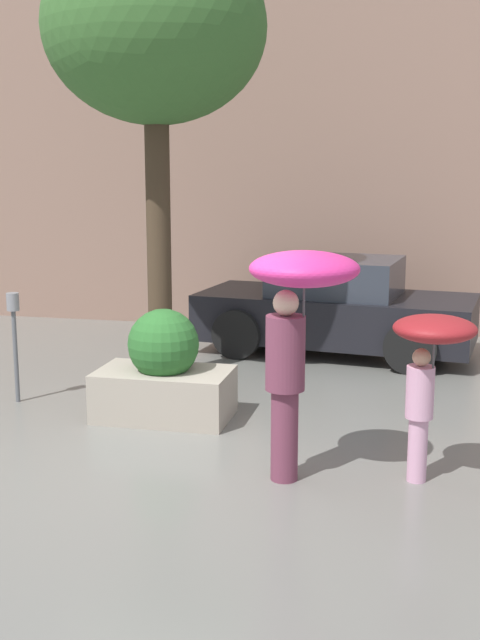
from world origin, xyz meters
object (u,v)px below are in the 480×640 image
(planter_box, at_px, (164,374))
(person_child, at_px, (430,353))
(street_tree, at_px, (155,31))
(parked_car_near, at_px, (336,309))
(parking_meter, at_px, (14,324))
(person_adult, at_px, (298,307))

(planter_box, distance_m, person_child, 3.05)
(planter_box, relative_size, street_tree, 0.26)
(planter_box, bearing_deg, street_tree, 109.46)
(parked_car_near, bearing_deg, person_child, -157.46)
(planter_box, distance_m, parking_meter, 1.88)
(parked_car_near, xyz_separation_m, street_tree, (-2.01, -1.87, 3.57))
(person_child, relative_size, parking_meter, 1.15)
(person_adult, xyz_separation_m, parking_meter, (-3.46, 1.61, -0.61))
(parking_meter, bearing_deg, parked_car_near, 44.97)
(street_tree, bearing_deg, planter_box, -70.54)
(planter_box, bearing_deg, parked_car_near, 67.34)
(person_child, height_order, street_tree, street_tree)
(parked_car_near, bearing_deg, planter_box, 164.71)
(street_tree, bearing_deg, parking_meter, -131.97)
(parking_meter, bearing_deg, person_child, -17.33)
(person_adult, bearing_deg, person_child, 12.14)
(person_adult, bearing_deg, parked_car_near, 94.38)
(planter_box, bearing_deg, parking_meter, 173.79)
(person_adult, height_order, street_tree, street_tree)
(person_adult, distance_m, person_child, 1.16)
(person_adult, bearing_deg, parking_meter, 157.26)
(street_tree, bearing_deg, parked_car_near, 42.88)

